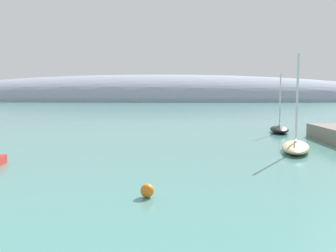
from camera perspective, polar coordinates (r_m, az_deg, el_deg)
name	(u,v)px	position (r m, az deg, el deg)	size (l,w,h in m)	color
distant_ridge	(153,101)	(244.98, -2.47, 3.99)	(355.10, 82.88, 35.42)	#8E99AD
sailboat_sand_near_shore	(296,146)	(34.41, 19.60, -3.00)	(4.36, 7.83, 8.75)	#C6B284
sailboat_black_mid_mooring	(279,129)	(50.10, 17.25, -0.43)	(3.23, 6.57, 7.79)	black
mooring_buoy_orange	(147,191)	(18.39, -3.32, -10.20)	(0.70, 0.70, 0.70)	orange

